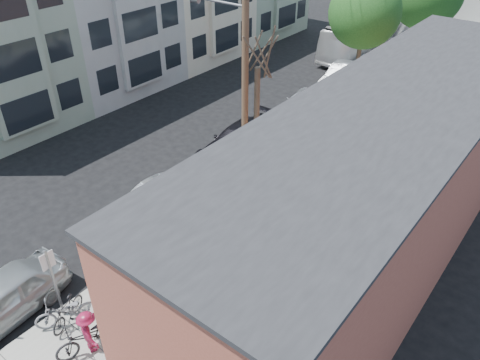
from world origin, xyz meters
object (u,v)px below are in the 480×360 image
Objects in this scene: tree_leafy_mid at (365,13)px; patio_chair_b at (166,336)px; parking_meter_far at (290,136)px; sign_post at (53,278)px; tree_bare at (256,131)px; car_1 at (153,204)px; utility_pole_near at (244,78)px; bus at (367,34)px; cyclist at (89,332)px; parked_bike_a at (67,311)px; car_3 at (302,106)px; patio_chair_a at (172,338)px; car_4 at (343,77)px; car_2 at (240,143)px; parking_meter_near at (159,226)px; parked_bike_b at (66,312)px.

patio_chair_b is at bearing -80.38° from tree_leafy_mid.
parking_meter_far is 12.92m from patio_chair_b.
sign_post is 0.49× the size of tree_bare.
parking_meter_far is at bearing 80.90° from car_1.
utility_pole_near is 10.22m from patio_chair_b.
tree_bare is 0.52× the size of bus.
cyclist is 0.98× the size of parked_bike_a.
cyclist is 1.48m from parked_bike_a.
bus reaches higher than parking_meter_far.
utility_pole_near is at bearing -81.30° from car_3.
tree_leafy_mid is at bearing 68.42° from parked_bike_a.
parked_bike_a is (-3.32, -1.36, 0.04)m from patio_chair_a.
patio_chair_a is at bearing -79.45° from car_4.
utility_pole_near is 10.93m from cyclist.
sign_post is 11.85m from car_2.
parking_meter_near and parking_meter_far have the same top height.
patio_chair_a is at bearing -65.98° from utility_pole_near.
parking_meter_near is 0.25× the size of car_4.
car_2 is at bearing -59.12° from cyclist.
patio_chair_a is 3.58m from parked_bike_b.
bus is (-4.51, 30.83, 0.86)m from parked_bike_b.
parking_meter_near is at bearing -34.33° from car_1.
cyclist is at bearing -67.58° from parking_meter_near.
car_4 is at bearing 124.24° from tree_leafy_mid.
bus reaches higher than car_1.
car_1 is (-2.00, -13.91, -5.33)m from tree_leafy_mid.
parked_bike_b is at bearing -69.50° from car_1.
parking_meter_far is 0.78× the size of parked_bike_a.
tree_leafy_mid reaches higher than parking_meter_near.
bus is at bearing 100.55° from car_4.
cyclist is at bearing -84.81° from car_4.
cyclist is at bearing -78.13° from bus.
patio_chair_a is at bearing 52.74° from parked_bike_b.
bus is at bearing 127.93° from parked_bike_b.
tree_leafy_mid reaches higher than cyclist.
car_4 reaches higher than patio_chair_a.
tree_leafy_mid is at bearing 119.55° from parked_bike_b.
patio_chair_a is 1.00× the size of patio_chair_b.
utility_pole_near is at bearing -139.23° from tree_bare.
parked_bike_b is (0.53, -4.57, -0.32)m from parking_meter_near.
tree_bare reaches higher than parking_meter_near.
cyclist is 0.32× the size of car_4.
sign_post is 0.61× the size of car_3.
car_3 is (-2.00, 8.27, -4.77)m from utility_pole_near.
parking_meter_far is at bearing -70.97° from car_3.
car_1 is at bearing -111.35° from utility_pole_near.
tree_leafy_mid is 20.36m from cyclist.
parking_meter_near reaches higher than patio_chair_a.
tree_bare is 9.50m from patio_chair_b.
car_3 is at bearing 122.33° from patio_chair_b.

